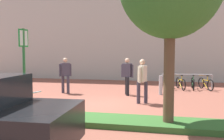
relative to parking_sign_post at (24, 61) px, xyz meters
The scene contains 10 objects.
ground_plane 3.36m from the parking_sign_post, 51.90° to the left, with size 60.00×60.00×0.00m, color brown.
building_facade 11.65m from the parking_sign_post, 80.90° to the left, with size 28.00×1.20×10.00m, color #B2ADA3.
planter_strip 2.98m from the parking_sign_post, ahead, with size 7.00×1.10×0.16m, color #336028.
parking_sign_post is the anchor object (origin of this frame).
bike_at_sign 1.40m from the parking_sign_post, 90.63° to the left, with size 1.62×0.61×0.86m.
bike_rack_cluster 8.86m from the parking_sign_post, 52.84° to the left, with size 2.64×1.78×0.83m.
bollard_steel 6.51m from the parking_sign_post, 51.92° to the left, with size 0.16×0.16×0.90m, color #ADADB2.
person_suited_navy 5.25m from the parking_sign_post, 62.31° to the left, with size 0.59×0.45×1.72m.
person_shirt_white 4.42m from the parking_sign_post, 41.51° to the left, with size 0.41×0.59×1.72m.
person_suited_dark 4.58m from the parking_sign_post, 97.42° to the left, with size 0.49×0.44×1.72m.
Camera 1 is at (2.28, -8.78, 2.00)m, focal length 39.15 mm.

